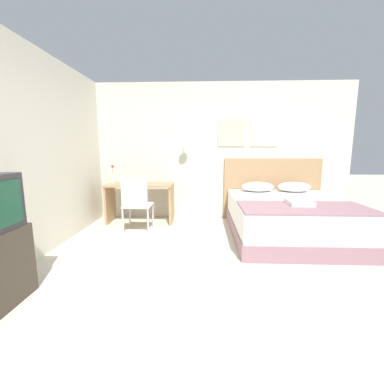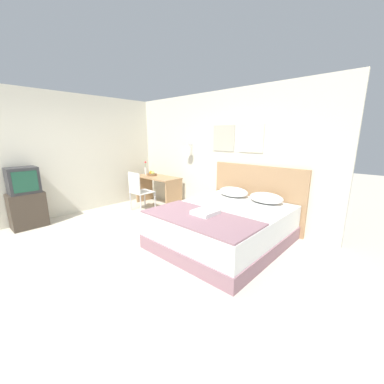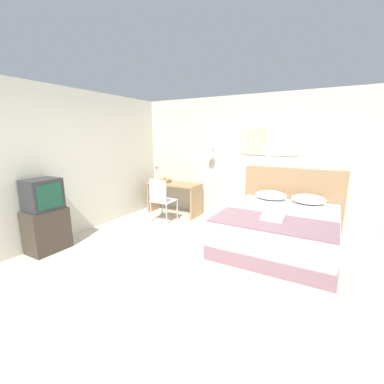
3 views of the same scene
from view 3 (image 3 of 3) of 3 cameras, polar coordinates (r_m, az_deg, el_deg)
ground_plane at (r=3.73m, az=-5.57°, el=-16.98°), size 24.00×24.00×0.00m
wall_back at (r=5.71m, az=10.13°, el=7.24°), size 5.35×0.31×2.65m
wall_left at (r=4.91m, az=-29.78°, el=4.90°), size 0.06×5.69×2.65m
bed at (r=4.56m, az=18.79°, el=-7.91°), size 1.76×2.08×0.60m
headboard at (r=5.49m, az=21.16°, el=-1.31°), size 1.88×0.06×1.21m
pillow_left at (r=5.26m, az=17.11°, el=-0.66°), size 0.60×0.41×0.18m
pillow_right at (r=5.16m, az=24.46°, el=-1.48°), size 0.60×0.41×0.18m
throw_blanket at (r=3.90m, az=17.39°, el=-6.42°), size 1.71×0.83×0.02m
folded_towel_near_foot at (r=4.02m, az=17.66°, el=-5.21°), size 0.32×0.35×0.06m
desk at (r=6.07m, az=-3.93°, el=-0.03°), size 1.23×0.57×0.74m
desk_chair at (r=5.48m, az=-6.92°, el=-1.17°), size 0.45×0.45×0.94m
fruit_bowl at (r=6.13m, az=-5.78°, el=2.56°), size 0.25×0.25×0.12m
flower_vase at (r=6.30m, az=-7.83°, el=3.63°), size 0.07×0.07×0.35m
tv_stand at (r=4.77m, az=-29.52°, el=-7.41°), size 0.41×0.60×0.68m
television at (r=4.62m, az=-30.28°, el=-0.50°), size 0.40×0.50×0.49m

